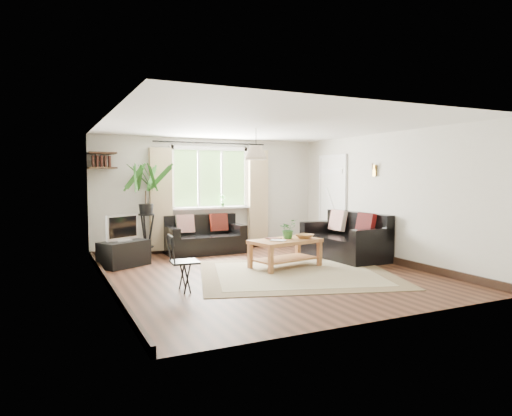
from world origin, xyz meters
name	(u,v)px	position (x,y,z in m)	size (l,w,h in m)	color
floor	(266,273)	(0.00, 0.00, 0.00)	(5.50, 5.50, 0.00)	black
ceiling	(267,126)	(0.00, 0.00, 2.40)	(5.50, 5.50, 0.00)	white
wall_back	(210,194)	(0.00, 2.75, 1.20)	(5.00, 0.02, 2.40)	beige
wall_front	(380,213)	(0.00, -2.75, 1.20)	(5.00, 0.02, 2.40)	beige
wall_left	(106,204)	(-2.50, 0.00, 1.20)	(0.02, 5.50, 2.40)	beige
wall_right	(386,197)	(2.50, 0.00, 1.20)	(0.02, 5.50, 2.40)	beige
rug	(297,274)	(0.41, -0.28, 0.01)	(3.08, 2.64, 0.02)	beige
window	(210,178)	(0.00, 2.71, 1.55)	(2.50, 0.16, 2.16)	white
door	(332,203)	(2.47, 1.70, 1.00)	(0.06, 0.96, 2.06)	silver
corner_shelf	(102,161)	(-2.25, 2.50, 1.89)	(0.50, 0.50, 0.34)	black
pendant_lamp	(256,149)	(0.00, 0.40, 2.05)	(0.36, 0.36, 0.54)	beige
wall_sconce	(373,168)	(2.43, 0.30, 1.74)	(0.12, 0.12, 0.28)	beige
sofa_back	(205,235)	(-0.27, 2.29, 0.37)	(1.58, 0.79, 0.75)	black
sofa_right	(344,237)	(1.99, 0.61, 0.42)	(0.89, 1.79, 0.84)	black
coffee_table	(285,253)	(0.50, 0.27, 0.25)	(1.21, 0.66, 0.50)	brown
table_plant	(288,229)	(0.60, 0.35, 0.67)	(0.31, 0.27, 0.34)	#275C25
bowl	(304,236)	(0.87, 0.24, 0.53)	(0.30, 0.30, 0.07)	brown
book_a	(276,241)	(0.22, 0.10, 0.51)	(0.18, 0.24, 0.02)	silver
book_b	(270,239)	(0.24, 0.35, 0.51)	(0.18, 0.25, 0.02)	#512B20
tv_stand	(124,254)	(-2.02, 1.59, 0.23)	(0.84, 0.47, 0.45)	black
tv	(122,227)	(-2.04, 1.59, 0.70)	(0.64, 0.21, 0.49)	#A5A5AA
palm_stand	(146,210)	(-1.47, 2.33, 0.93)	(0.72, 0.72, 1.86)	black
folding_chair	(185,263)	(-1.55, -0.56, 0.39)	(0.41, 0.41, 0.79)	black
sill_plant	(223,201)	(0.25, 2.63, 1.06)	(0.14, 0.10, 0.27)	#2D6023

